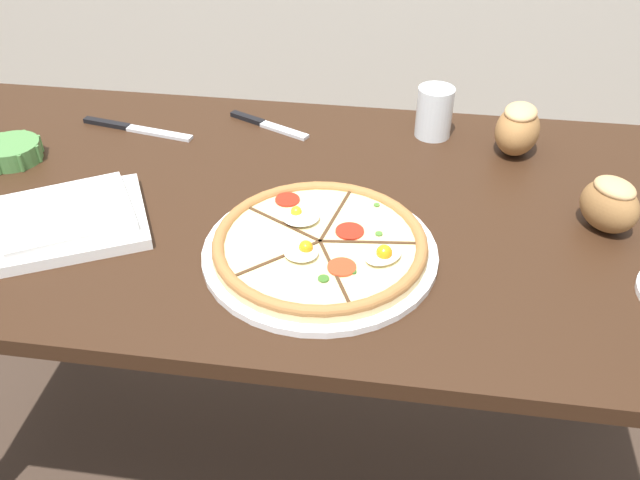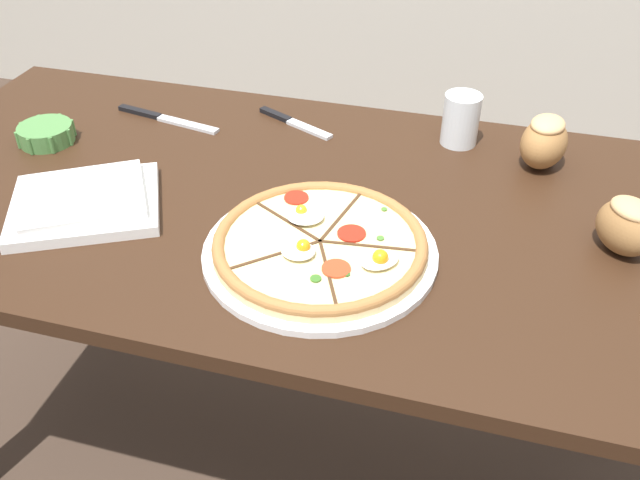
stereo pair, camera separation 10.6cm
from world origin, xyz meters
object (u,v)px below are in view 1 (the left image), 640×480
(bread_piece_mid, at_px, (610,203))
(dining_table, at_px, (272,245))
(pizza, at_px, (320,246))
(ramekin_bowl, at_px, (12,151))
(bread_piece_near, at_px, (518,128))
(knife_spare, at_px, (267,125))
(knife_main, at_px, (136,129))
(napkin_folded, at_px, (69,219))
(water_glass, at_px, (434,115))

(bread_piece_mid, bearing_deg, dining_table, -179.82)
(pizza, height_order, ramekin_bowl, pizza)
(bread_piece_near, bearing_deg, dining_table, -151.69)
(pizza, xyz_separation_m, knife_spare, (-0.17, 0.42, -0.01))
(bread_piece_mid, xyz_separation_m, knife_spare, (-0.63, 0.27, -0.04))
(pizza, bearing_deg, knife_main, 141.02)
(napkin_folded, height_order, water_glass, water_glass)
(ramekin_bowl, relative_size, water_glass, 1.12)
(knife_main, bearing_deg, water_glass, 17.36)
(water_glass, bearing_deg, knife_spare, -177.67)
(bread_piece_near, distance_m, knife_main, 0.78)
(pizza, relative_size, knife_main, 1.49)
(knife_main, xyz_separation_m, water_glass, (0.61, 0.07, 0.04))
(knife_spare, bearing_deg, napkin_folded, -96.93)
(ramekin_bowl, xyz_separation_m, knife_main, (0.19, 0.15, -0.02))
(dining_table, xyz_separation_m, napkin_folded, (-0.32, -0.13, 0.12))
(bread_piece_mid, distance_m, knife_main, 0.93)
(knife_spare, height_order, water_glass, water_glass)
(ramekin_bowl, bearing_deg, knife_main, 38.25)
(ramekin_bowl, height_order, knife_main, ramekin_bowl)
(ramekin_bowl, height_order, knife_spare, ramekin_bowl)
(knife_main, bearing_deg, bread_piece_mid, -2.54)
(bread_piece_mid, distance_m, water_glass, 0.41)
(pizza, xyz_separation_m, water_glass, (0.17, 0.43, 0.03))
(knife_main, bearing_deg, knife_spare, 22.71)
(knife_main, bearing_deg, ramekin_bowl, -130.99)
(knife_main, distance_m, knife_spare, 0.28)
(dining_table, height_order, knife_main, knife_main)
(water_glass, bearing_deg, pizza, -111.66)
(napkin_folded, bearing_deg, dining_table, 22.35)
(knife_main, bearing_deg, bread_piece_near, 12.51)
(ramekin_bowl, bearing_deg, water_glass, 15.37)
(pizza, relative_size, bread_piece_near, 2.88)
(ramekin_bowl, distance_m, knife_main, 0.24)
(pizza, distance_m, napkin_folded, 0.43)
(dining_table, bearing_deg, ramekin_bowl, 172.82)
(bread_piece_near, bearing_deg, napkin_folded, -154.10)
(napkin_folded, bearing_deg, ramekin_bowl, 136.41)
(pizza, bearing_deg, dining_table, 128.19)
(napkin_folded, distance_m, knife_spare, 0.48)
(dining_table, xyz_separation_m, ramekin_bowl, (-0.52, 0.07, 0.12))
(bread_piece_near, height_order, water_glass, water_glass)
(dining_table, relative_size, water_glass, 15.06)
(bread_piece_near, xyz_separation_m, knife_main, (-0.77, -0.02, -0.05))
(water_glass, bearing_deg, knife_main, -173.40)
(dining_table, bearing_deg, bread_piece_mid, 0.18)
(ramekin_bowl, bearing_deg, pizza, -18.23)
(bread_piece_near, bearing_deg, ramekin_bowl, -169.80)
(ramekin_bowl, distance_m, bread_piece_near, 0.98)
(dining_table, height_order, bread_piece_mid, bread_piece_mid)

